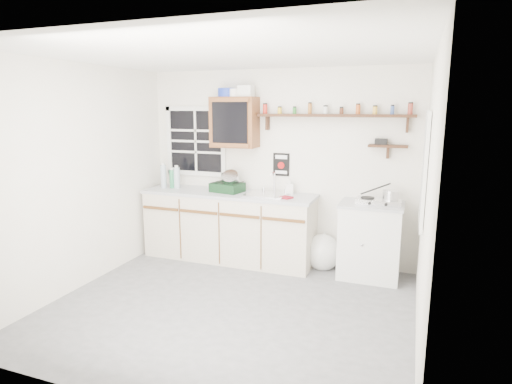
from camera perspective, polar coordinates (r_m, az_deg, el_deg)
room at (r=4.17m, az=-3.71°, el=0.60°), size 3.64×3.24×2.54m
main_cabinet at (r=5.74m, az=-3.65°, el=-4.52°), size 2.31×0.63×0.92m
right_cabinet at (r=5.32m, az=14.95°, el=-6.24°), size 0.73×0.57×0.91m
sink at (r=5.44m, az=1.48°, el=-0.29°), size 0.52×0.44×0.29m
upper_cabinet at (r=5.65m, az=-2.90°, el=9.26°), size 0.60×0.32×0.65m
upper_cabinet_clutter at (r=5.65m, az=-2.94°, el=13.16°), size 0.47×0.24×0.14m
spice_shelf at (r=5.34m, az=10.31°, el=10.09°), size 1.91×0.18×0.35m
secondary_shelf at (r=5.29m, az=16.94°, el=5.97°), size 0.45×0.16×0.24m
warning_sign at (r=5.62m, az=3.38°, el=3.67°), size 0.22×0.02×0.30m
window_back at (r=6.07m, az=-8.02°, el=6.71°), size 0.93×0.03×0.98m
window_right at (r=4.33m, az=21.65°, el=2.90°), size 0.03×0.78×1.08m
water_bottles at (r=6.01m, az=-11.31°, el=1.94°), size 0.27×0.13×0.35m
dish_rack at (r=5.64m, az=-3.71°, el=0.97°), size 0.44×0.36×0.30m
soap_bottle at (r=5.50m, az=4.52°, el=0.79°), size 0.11×0.12×0.21m
rag at (r=5.26m, az=4.04°, el=-0.73°), size 0.18×0.17×0.02m
hotplate at (r=5.17m, az=16.04°, el=-1.20°), size 0.51×0.28×0.07m
saucepan at (r=5.15m, az=17.42°, el=-0.35°), size 0.44×0.21×0.19m
trash_bag at (r=5.54m, az=8.86°, el=-7.91°), size 0.44×0.40×0.50m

